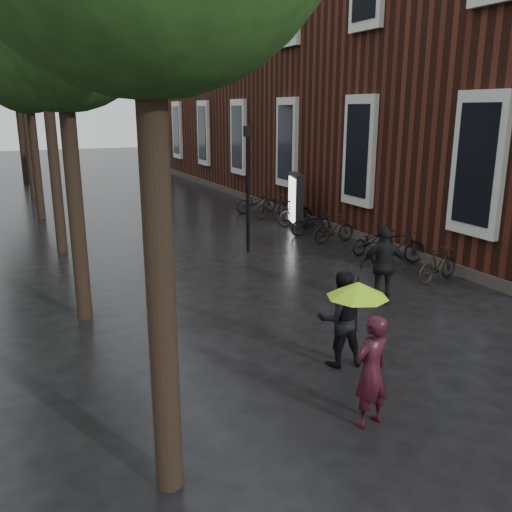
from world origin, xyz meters
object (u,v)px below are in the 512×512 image
person_burgundy (371,371)px  lamp_post (248,177)px  ad_lightbox (295,201)px  person_black (340,318)px  pedestrian_walking (384,266)px  parked_bicycles (319,223)px

person_burgundy → lamp_post: size_ratio=0.43×
person_burgundy → ad_lightbox: bearing=-124.4°
person_black → ad_lightbox: bearing=-102.2°
pedestrian_walking → ad_lightbox: size_ratio=0.89×
person_black → lamp_post: lamp_post is taller
pedestrian_walking → parked_bicycles: bearing=-83.3°
person_black → parked_bicycles: size_ratio=0.15×
person_black → person_burgundy: bearing=82.2°
ad_lightbox → lamp_post: lamp_post is taller
person_black → pedestrian_walking: 3.39m
parked_bicycles → ad_lightbox: (-0.07, 1.57, 0.55)m
pedestrian_walking → person_burgundy: bearing=76.1°
ad_lightbox → person_black: bearing=-98.3°
lamp_post → person_black: bearing=-103.1°
person_burgundy → person_black: size_ratio=0.97×
parked_bicycles → lamp_post: 3.75m
person_black → lamp_post: 8.20m
person_burgundy → person_black: 1.89m
person_black → pedestrian_walking: size_ratio=0.94×
person_black → pedestrian_walking: (2.63, 2.15, 0.05)m
ad_lightbox → person_burgundy: bearing=-97.7°
lamp_post → pedestrian_walking: bearing=-82.0°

